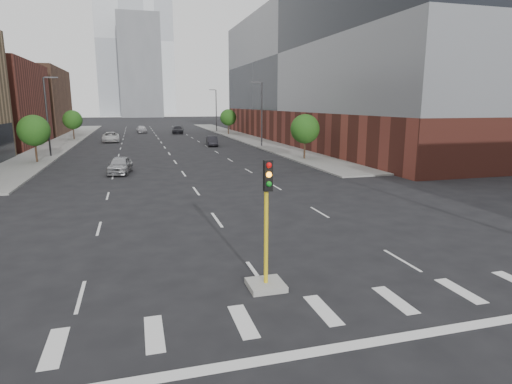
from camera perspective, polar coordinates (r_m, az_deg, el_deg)
name	(u,v)px	position (r m, az deg, el deg)	size (l,w,h in m)	color
sidewalk_left_far	(67,140)	(78.98, -23.88, 6.34)	(5.00, 92.00, 0.15)	gray
sidewalk_right_far	(240,136)	(80.49, -2.09, 7.42)	(5.00, 92.00, 0.15)	gray
building_left_far_b	(9,101)	(98.80, -30.08, 10.41)	(20.00, 24.00, 13.00)	brown
building_right_main	(349,72)	(72.38, 12.28, 15.34)	(24.00, 70.00, 22.00)	brown
tower_left	(121,42)	(225.86, -17.61, 18.57)	(22.00, 22.00, 70.00)	#B2B7BC
tower_right	(155,43)	(266.50, -13.36, 18.75)	(20.00, 20.00, 80.00)	#B2B7BC
tower_mid	(140,67)	(204.62, -15.20, 15.81)	(18.00, 18.00, 44.00)	slate
median_traffic_signal	(266,261)	(14.51, 1.37, -9.19)	(1.20, 1.20, 4.40)	#999993
streetlight_right_a	(261,111)	(61.50, 0.69, 10.69)	(1.60, 0.22, 9.07)	#2D2D30
streetlight_right_b	(216,109)	(95.58, -5.38, 11.02)	(1.60, 0.22, 9.07)	#2D2D30
streetlight_left	(48,113)	(54.80, -26.03, 9.39)	(1.60, 0.22, 9.07)	#2D2D30
tree_left_near	(34,131)	(50.06, -27.51, 7.28)	(3.20, 3.20, 4.85)	#382619
tree_left_far	(73,120)	(79.65, -23.27, 8.83)	(3.20, 3.20, 4.85)	#382619
tree_right_near	(305,129)	(47.60, 6.55, 8.36)	(3.20, 3.20, 4.85)	#382619
tree_right_far	(228,117)	(85.93, -3.73, 9.89)	(3.20, 3.20, 4.85)	#382619
car_near_left	(120,165)	(39.95, -17.69, 3.44)	(1.80, 4.48, 1.53)	#9C9DA0
car_mid_right	(212,141)	(63.48, -5.89, 6.77)	(1.50, 4.31, 1.42)	black
car_far_left	(111,137)	(73.44, -18.80, 6.95)	(2.63, 5.69, 1.58)	#B8B8B8
car_deep_right	(178,130)	(90.48, -10.37, 8.16)	(2.18, 5.37, 1.56)	black
car_distant	(142,129)	(94.42, -15.00, 8.11)	(1.88, 4.68, 1.59)	#BDBCC2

